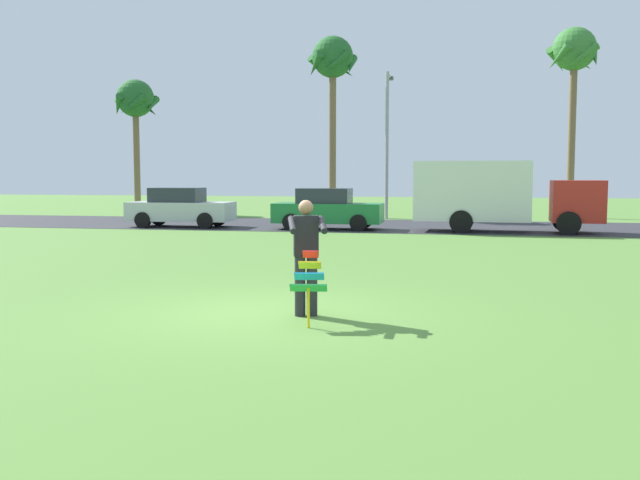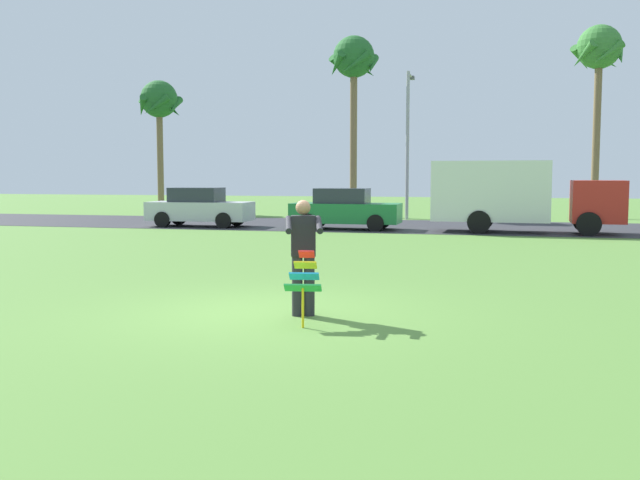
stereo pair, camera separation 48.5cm
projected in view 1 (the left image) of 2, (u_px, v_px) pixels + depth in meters
The scene contains 11 objects.
ground_plane at pixel (271, 313), 10.87m from camera, with size 120.00×120.00×0.00m, color #568438.
road_strip at pixel (398, 226), 29.65m from camera, with size 120.00×8.00×0.01m, color #2D2D33.
person_kite_flyer at pixel (306, 253), 10.55m from camera, with size 0.68×0.75×1.73m.
kite_held at pixel (309, 278), 9.92m from camera, with size 0.53×0.68×1.03m.
parked_car_silver at pixel (180, 208), 29.04m from camera, with size 4.26×1.95×1.60m.
parked_car_green at pixel (327, 210), 27.77m from camera, with size 4.22×1.87×1.60m.
parked_truck_red_cab at pixel (495, 194), 26.39m from camera, with size 6.75×2.25×2.62m.
palm_tree_left_near at pixel (135, 103), 40.22m from camera, with size 2.58×2.71×7.49m.
palm_tree_right_near at pixel (333, 65), 36.25m from camera, with size 2.58×2.71×9.15m.
palm_tree_centre_far at pixel (574, 58), 35.00m from camera, with size 2.58×2.71×9.33m.
streetlight_pole at pixel (387, 136), 34.17m from camera, with size 0.24×1.65×7.00m.
Camera 1 is at (2.97, -10.34, 2.09)m, focal length 40.07 mm.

